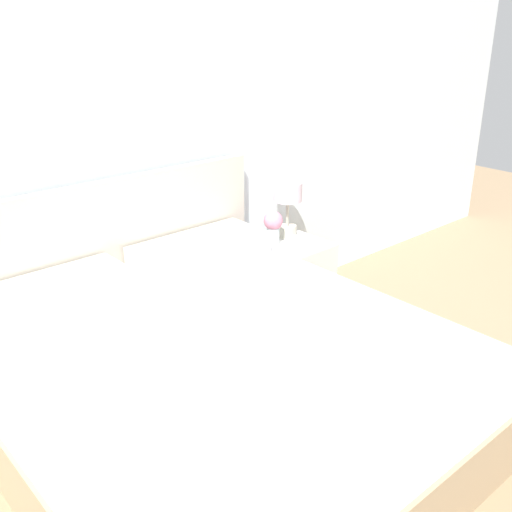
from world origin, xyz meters
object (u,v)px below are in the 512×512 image
object	(u,v)px
table_lamp	(288,201)
flower_vase	(273,225)
bed	(214,382)
teacup	(296,241)
nightstand	(292,277)

from	to	relation	value
table_lamp	flower_vase	distance (m)	0.22
bed	flower_vase	distance (m)	1.38
bed	flower_vase	size ratio (longest dim) A/B	8.95
flower_vase	teacup	world-z (taller)	flower_vase
teacup	table_lamp	bearing A→B (deg)	67.20
bed	nightstand	bearing A→B (deg)	30.36
table_lamp	flower_vase	size ratio (longest dim) A/B	1.67
table_lamp	flower_vase	xyz separation A→B (m)	(-0.17, -0.05, -0.12)
table_lamp	teacup	world-z (taller)	table_lamp
nightstand	teacup	world-z (taller)	teacup
bed	table_lamp	xyz separation A→B (m)	(1.26, 0.82, 0.45)
bed	table_lamp	world-z (taller)	bed
bed	teacup	size ratio (longest dim) A/B	17.15
nightstand	table_lamp	world-z (taller)	table_lamp
flower_vase	teacup	distance (m)	0.19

